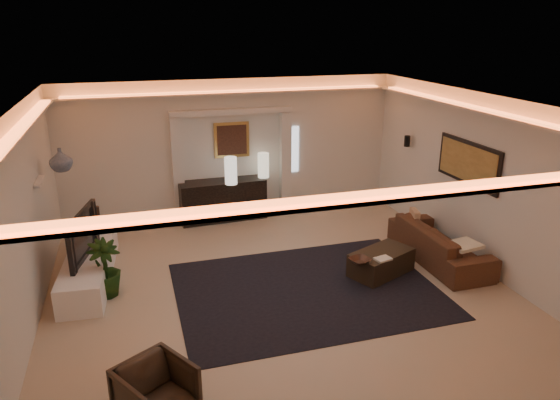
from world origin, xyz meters
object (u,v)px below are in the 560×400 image
object	(u,v)px
armchair	(156,393)
coffee_table	(381,262)
sofa	(439,243)
console	(223,201)

from	to	relation	value
armchair	coffee_table	bearing A→B (deg)	0.36
sofa	coffee_table	size ratio (longest dim) A/B	2.05
console	coffee_table	xyz separation A→B (m)	(2.05, -3.26, -0.20)
sofa	coffee_table	xyz separation A→B (m)	(-1.21, -0.18, -0.11)
console	sofa	bearing A→B (deg)	-46.66
console	armchair	xyz separation A→B (m)	(-1.75, -5.62, -0.08)
sofa	armchair	distance (m)	5.61
console	sofa	world-z (taller)	console
console	armchair	distance (m)	5.88
sofa	armchair	world-z (taller)	armchair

